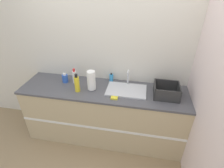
% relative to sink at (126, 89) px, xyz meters
% --- Properties ---
extents(ground_plane, '(12.00, 12.00, 0.00)m').
position_rel_sink_xyz_m(ground_plane, '(-0.33, -0.34, -0.94)').
color(ground_plane, '#937A56').
extents(wall_back, '(4.80, 0.06, 2.60)m').
position_rel_sink_xyz_m(wall_back, '(-0.33, 0.31, 0.36)').
color(wall_back, beige).
rests_on(wall_back, ground_plane).
extents(wall_right, '(0.06, 2.62, 2.60)m').
position_rel_sink_xyz_m(wall_right, '(0.90, -0.03, 0.36)').
color(wall_right, silver).
rests_on(wall_right, ground_plane).
extents(counter_cabinet, '(2.43, 0.65, 0.92)m').
position_rel_sink_xyz_m(counter_cabinet, '(-0.33, -0.03, -0.48)').
color(counter_cabinet, tan).
rests_on(counter_cabinet, ground_plane).
extents(sink, '(0.56, 0.36, 0.26)m').
position_rel_sink_xyz_m(sink, '(0.00, 0.00, 0.00)').
color(sink, silver).
rests_on(sink, counter_cabinet).
extents(paper_towel_roll, '(0.12, 0.12, 0.29)m').
position_rel_sink_xyz_m(paper_towel_roll, '(-0.49, -0.06, 0.13)').
color(paper_towel_roll, '#4C4C51').
rests_on(paper_towel_roll, counter_cabinet).
extents(dish_rack, '(0.33, 0.30, 0.17)m').
position_rel_sink_xyz_m(dish_rack, '(0.54, -0.03, 0.05)').
color(dish_rack, '#2D2D2D').
rests_on(dish_rack, counter_cabinet).
extents(bottle_yellow, '(0.07, 0.07, 0.27)m').
position_rel_sink_xyz_m(bottle_yellow, '(-0.68, -0.14, 0.10)').
color(bottle_yellow, yellow).
rests_on(bottle_yellow, counter_cabinet).
extents(bottle_white_spray, '(0.06, 0.06, 0.24)m').
position_rel_sink_xyz_m(bottle_white_spray, '(-0.80, 0.07, 0.09)').
color(bottle_white_spray, white).
rests_on(bottle_white_spray, counter_cabinet).
extents(bottle_blue, '(0.09, 0.09, 0.15)m').
position_rel_sink_xyz_m(bottle_blue, '(-0.95, 0.06, 0.05)').
color(bottle_blue, '#2D56B7').
rests_on(bottle_blue, counter_cabinet).
extents(soap_dispenser, '(0.06, 0.06, 0.14)m').
position_rel_sink_xyz_m(soap_dispenser, '(-0.26, 0.22, 0.04)').
color(soap_dispenser, '#338CCC').
rests_on(soap_dispenser, counter_cabinet).
extents(sponge, '(0.09, 0.06, 0.02)m').
position_rel_sink_xyz_m(sponge, '(-0.13, -0.23, -0.00)').
color(sponge, yellow).
rests_on(sponge, counter_cabinet).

